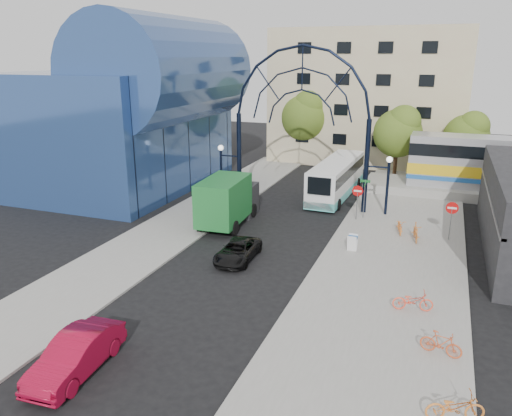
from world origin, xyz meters
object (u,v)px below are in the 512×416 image
at_px(tree_north_a, 399,131).
at_px(gateway_arch, 302,95).
at_px(tree_north_b, 306,114).
at_px(bike_far_b, 441,344).
at_px(green_truck, 228,200).
at_px(bike_far_a, 413,301).
at_px(tree_north_c, 468,135).
at_px(do_not_enter_sign, 452,212).
at_px(black_suv, 238,251).
at_px(stop_sign, 357,194).
at_px(bike_near_b, 416,232).
at_px(street_name_sign, 365,191).
at_px(red_sedan, 76,355).
at_px(city_bus, 337,178).
at_px(sandwich_board, 352,241).
at_px(bike_far_c, 455,407).
at_px(bike_near_a, 400,226).

bearing_deg(tree_north_a, gateway_arch, -117.17).
relative_size(tree_north_b, bike_far_b, 4.94).
bearing_deg(green_truck, bike_far_a, -37.09).
bearing_deg(bike_far_a, tree_north_c, -16.93).
relative_size(do_not_enter_sign, black_suv, 0.61).
distance_m(stop_sign, bike_near_b, 5.29).
xyz_separation_m(gateway_arch, tree_north_c, (12.12, 13.93, -4.28)).
height_order(tree_north_c, bike_near_b, tree_north_c).
xyz_separation_m(gateway_arch, bike_far_a, (9.50, -14.33, -7.96)).
xyz_separation_m(street_name_sign, black_suv, (-5.55, -10.12, -1.57)).
relative_size(street_name_sign, green_truck, 0.41).
distance_m(tree_north_c, bike_near_b, 19.43).
xyz_separation_m(tree_north_b, black_suv, (3.53, -27.44, -4.70)).
bearing_deg(black_suv, bike_far_b, -31.34).
height_order(stop_sign, bike_near_b, stop_sign).
bearing_deg(red_sedan, green_truck, 91.40).
relative_size(do_not_enter_sign, red_sedan, 0.55).
bearing_deg(gateway_arch, bike_far_b, -58.55).
bearing_deg(city_bus, tree_north_a, 64.48).
bearing_deg(sandwich_board, stop_sign, 97.57).
relative_size(tree_north_b, bike_near_b, 4.32).
xyz_separation_m(red_sedan, bike_far_a, (11.36, 9.09, -0.14)).
height_order(stop_sign, red_sedan, stop_sign).
height_order(stop_sign, bike_far_b, stop_sign).
bearing_deg(city_bus, tree_north_b, 118.57).
distance_m(tree_north_b, city_bus, 13.74).
height_order(bike_near_b, bike_far_c, bike_near_b).
distance_m(green_truck, red_sedan, 17.80).
relative_size(sandwich_board, black_suv, 0.24).
height_order(bike_near_a, bike_near_b, bike_near_b).
distance_m(bike_near_a, bike_far_b, 14.12).
relative_size(gateway_arch, black_suv, 3.36).
bearing_deg(bike_far_b, gateway_arch, 43.60).
distance_m(sandwich_board, bike_far_b, 10.92).
bearing_deg(black_suv, street_name_sign, 58.71).
height_order(tree_north_a, tree_north_b, tree_north_b).
relative_size(stop_sign, tree_north_c, 0.38).
height_order(gateway_arch, street_name_sign, gateway_arch).
bearing_deg(bike_far_a, street_name_sign, 6.78).
relative_size(do_not_enter_sign, city_bus, 0.23).
relative_size(street_name_sign, bike_near_b, 1.51).
bearing_deg(street_name_sign, gateway_arch, 164.93).
xyz_separation_m(green_truck, bike_far_c, (14.74, -15.65, -1.09)).
bearing_deg(bike_near_b, bike_far_b, -91.86).
bearing_deg(bike_far_c, bike_far_a, -4.67).
height_order(city_bus, red_sedan, city_bus).
xyz_separation_m(gateway_arch, bike_far_b, (10.78, -17.63, -7.95)).
relative_size(tree_north_c, city_bus, 0.60).
relative_size(tree_north_b, red_sedan, 1.78).
bearing_deg(tree_north_b, green_truck, -88.90).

